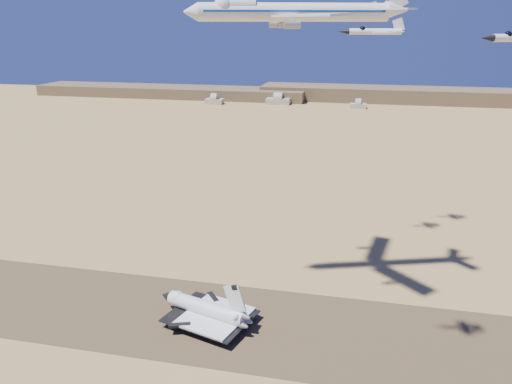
% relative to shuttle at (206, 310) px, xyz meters
% --- Properties ---
extents(ground, '(1200.00, 1200.00, 0.00)m').
position_rel_shuttle_xyz_m(ground, '(-0.16, 1.43, -4.80)').
color(ground, '#A58449').
rests_on(ground, ground).
extents(runway, '(600.00, 50.00, 0.06)m').
position_rel_shuttle_xyz_m(runway, '(-0.16, 1.43, -4.77)').
color(runway, brown).
rests_on(runway, ground).
extents(ridgeline, '(960.00, 90.00, 18.00)m').
position_rel_shuttle_xyz_m(ridgeline, '(65.15, 528.73, 2.83)').
color(ridgeline, brown).
rests_on(ridgeline, ground).
extents(hangars, '(200.50, 29.50, 30.00)m').
position_rel_shuttle_xyz_m(hangars, '(-64.16, 479.86, 0.03)').
color(hangars, '#AAA797').
rests_on(hangars, ground).
extents(shuttle, '(36.59, 28.74, 17.86)m').
position_rel_shuttle_xyz_m(shuttle, '(0.00, 0.00, 0.00)').
color(shuttle, silver).
rests_on(shuttle, runway).
extents(carrier_747, '(73.49, 54.51, 18.48)m').
position_rel_shuttle_xyz_m(carrier_747, '(22.15, 28.21, 96.90)').
color(carrier_747, white).
extents(crew_a, '(0.55, 0.72, 1.77)m').
position_rel_shuttle_xyz_m(crew_a, '(6.26, -9.55, -3.86)').
color(crew_a, '#EA510D').
rests_on(crew_a, runway).
extents(crew_b, '(0.54, 0.90, 1.82)m').
position_rel_shuttle_xyz_m(crew_b, '(7.32, -6.17, -3.83)').
color(crew_b, '#EA510D').
rests_on(crew_b, runway).
extents(crew_c, '(1.08, 1.20, 1.84)m').
position_rel_shuttle_xyz_m(crew_c, '(8.44, -7.34, -3.82)').
color(crew_c, '#EA510D').
rests_on(crew_c, runway).
extents(chase_jet_a, '(15.62, 8.71, 3.91)m').
position_rel_shuttle_xyz_m(chase_jet_a, '(49.70, -13.79, 91.64)').
color(chase_jet_a, white).
extents(chase_jet_e, '(15.08, 9.09, 3.91)m').
position_rel_shuttle_xyz_m(chase_jet_e, '(44.39, 76.09, 98.82)').
color(chase_jet_e, white).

